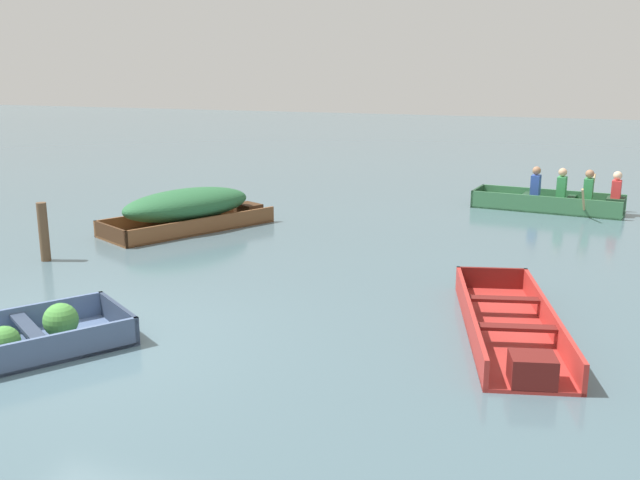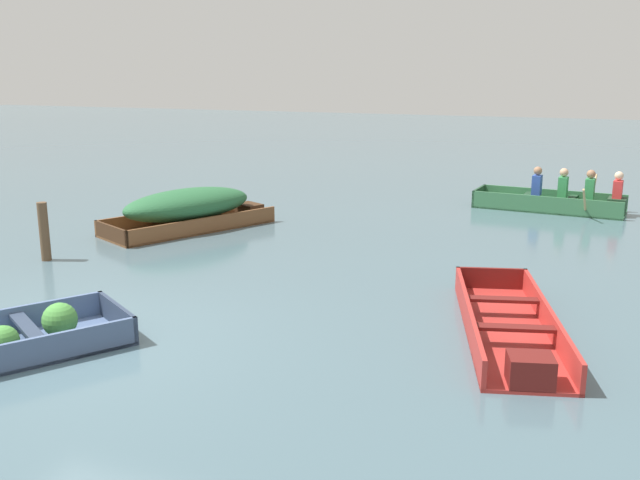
{
  "view_description": "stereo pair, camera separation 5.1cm",
  "coord_description": "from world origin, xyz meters",
  "px_view_note": "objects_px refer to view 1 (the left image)",
  "views": [
    {
      "loc": [
        5.33,
        -6.05,
        3.03
      ],
      "look_at": [
        1.41,
        4.24,
        0.35
      ],
      "focal_mm": 40.0,
      "sensor_mm": 36.0,
      "label": 1
    },
    {
      "loc": [
        5.38,
        -6.03,
        3.03
      ],
      "look_at": [
        1.41,
        4.24,
        0.35
      ],
      "focal_mm": 40.0,
      "sensor_mm": 36.0,
      "label": 2
    }
  ],
  "objects_px": {
    "skiff_red_near_moored": "(511,328)",
    "mooring_post": "(44,232)",
    "skiff_wooden_brown_mid_moored": "(189,207)",
    "rowboat_green_with_crew": "(559,200)"
  },
  "relations": [
    {
      "from": "skiff_red_near_moored",
      "to": "mooring_post",
      "type": "distance_m",
      "value": 7.41
    },
    {
      "from": "skiff_wooden_brown_mid_moored",
      "to": "mooring_post",
      "type": "relative_size",
      "value": 3.64
    },
    {
      "from": "skiff_wooden_brown_mid_moored",
      "to": "skiff_red_near_moored",
      "type": "bearing_deg",
      "value": -29.25
    },
    {
      "from": "skiff_red_near_moored",
      "to": "skiff_wooden_brown_mid_moored",
      "type": "xyz_separation_m",
      "value": [
        -6.41,
        3.59,
        0.31
      ]
    },
    {
      "from": "rowboat_green_with_crew",
      "to": "mooring_post",
      "type": "height_order",
      "value": "mooring_post"
    },
    {
      "from": "skiff_wooden_brown_mid_moored",
      "to": "rowboat_green_with_crew",
      "type": "distance_m",
      "value": 7.89
    },
    {
      "from": "rowboat_green_with_crew",
      "to": "skiff_wooden_brown_mid_moored",
      "type": "bearing_deg",
      "value": -146.13
    },
    {
      "from": "rowboat_green_with_crew",
      "to": "mooring_post",
      "type": "bearing_deg",
      "value": -136.07
    },
    {
      "from": "skiff_wooden_brown_mid_moored",
      "to": "rowboat_green_with_crew",
      "type": "relative_size",
      "value": 1.08
    },
    {
      "from": "skiff_wooden_brown_mid_moored",
      "to": "rowboat_green_with_crew",
      "type": "height_order",
      "value": "rowboat_green_with_crew"
    }
  ]
}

